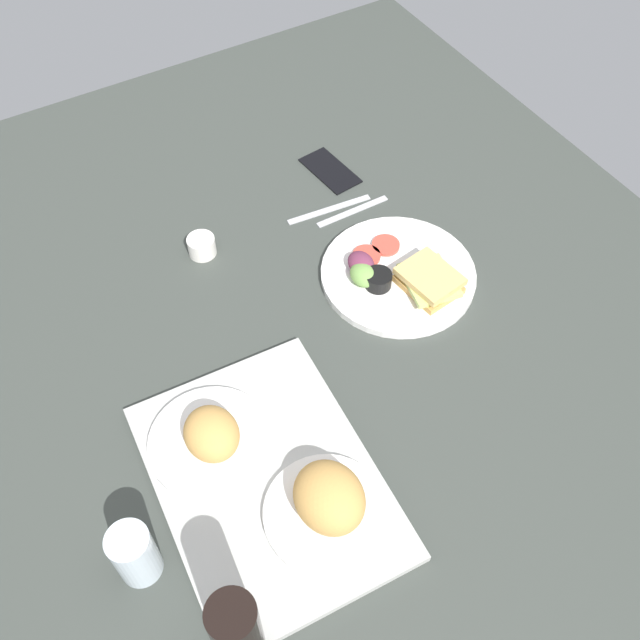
# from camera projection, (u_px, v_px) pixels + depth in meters

# --- Properties ---
(ground_plane) EXTENTS (1.90, 1.50, 0.03)m
(ground_plane) POSITION_uv_depth(u_px,v_px,m) (339.00, 339.00, 1.34)
(ground_plane) COLOR #383D38
(serving_tray) EXTENTS (0.47, 0.36, 0.02)m
(serving_tray) POSITION_uv_depth(u_px,v_px,m) (267.00, 480.00, 1.14)
(serving_tray) COLOR #B2B2AD
(serving_tray) RESTS_ON ground_plane
(bread_plate_near) EXTENTS (0.19, 0.19, 0.10)m
(bread_plate_near) POSITION_uv_depth(u_px,v_px,m) (328.00, 503.00, 1.07)
(bread_plate_near) COLOR white
(bread_plate_near) RESTS_ON serving_tray
(bread_plate_far) EXTENTS (0.20, 0.20, 0.08)m
(bread_plate_far) POSITION_uv_depth(u_px,v_px,m) (211.00, 438.00, 1.15)
(bread_plate_far) COLOR white
(bread_plate_far) RESTS_ON serving_tray
(plate_with_salad) EXTENTS (0.30, 0.30, 0.05)m
(plate_with_salad) POSITION_uv_depth(u_px,v_px,m) (399.00, 274.00, 1.39)
(plate_with_salad) COLOR white
(plate_with_salad) RESTS_ON ground_plane
(drinking_glass) EXTENTS (0.06, 0.06, 0.11)m
(drinking_glass) POSITION_uv_depth(u_px,v_px,m) (135.00, 554.00, 1.02)
(drinking_glass) COLOR silver
(drinking_glass) RESTS_ON ground_plane
(soda_bottle) EXTENTS (0.06, 0.06, 0.21)m
(soda_bottle) POSITION_uv_depth(u_px,v_px,m) (238.00, 636.00, 0.91)
(soda_bottle) COLOR black
(soda_bottle) RESTS_ON ground_plane
(espresso_cup) EXTENTS (0.06, 0.06, 0.04)m
(espresso_cup) POSITION_uv_depth(u_px,v_px,m) (202.00, 246.00, 1.43)
(espresso_cup) COLOR silver
(espresso_cup) RESTS_ON ground_plane
(fork) EXTENTS (0.02, 0.17, 0.01)m
(fork) POSITION_uv_depth(u_px,v_px,m) (353.00, 211.00, 1.52)
(fork) COLOR #B7B7BC
(fork) RESTS_ON ground_plane
(knife) EXTENTS (0.03, 0.19, 0.01)m
(knife) POSITION_uv_depth(u_px,v_px,m) (329.00, 209.00, 1.52)
(knife) COLOR #B7B7BC
(knife) RESTS_ON ground_plane
(cell_phone) EXTENTS (0.15, 0.09, 0.01)m
(cell_phone) POSITION_uv_depth(u_px,v_px,m) (330.00, 170.00, 1.60)
(cell_phone) COLOR black
(cell_phone) RESTS_ON ground_plane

